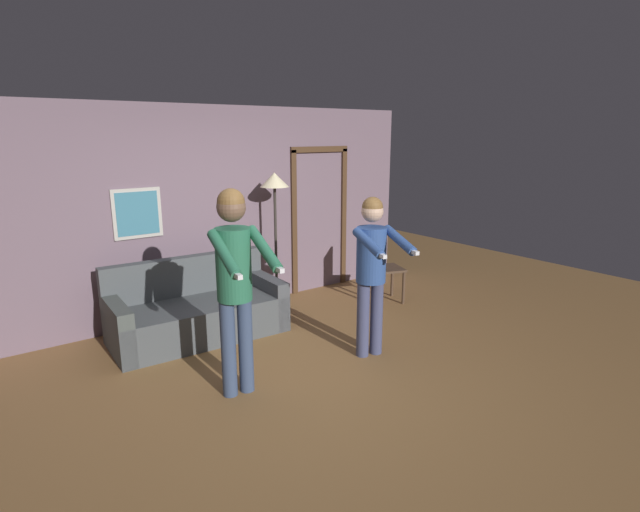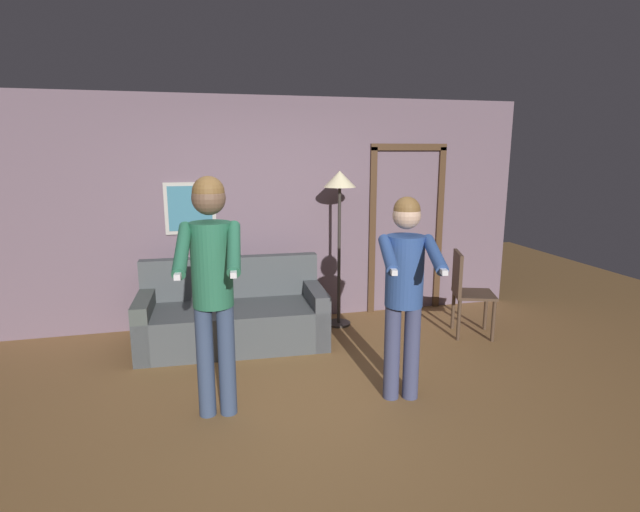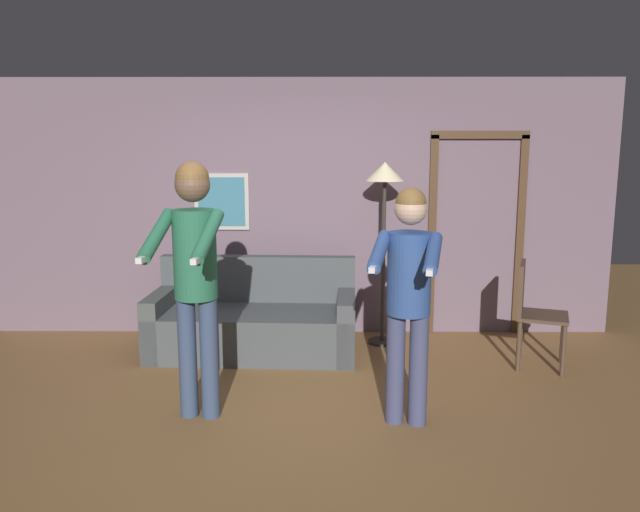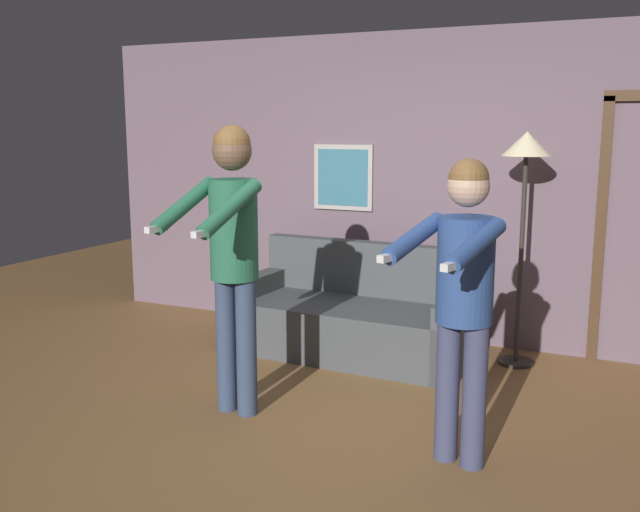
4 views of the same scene
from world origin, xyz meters
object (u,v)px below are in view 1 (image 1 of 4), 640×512
(dining_chair_distant, at_px, (381,265))
(torchiere_lamp, at_px, (275,194))
(couch, at_px, (197,313))
(person_standing_left, at_px, (235,272))
(person_standing_right, at_px, (372,262))

(dining_chair_distant, bearing_deg, torchiere_lamp, 152.37)
(couch, xyz_separation_m, dining_chair_distant, (2.49, -0.37, 0.25))
(torchiere_lamp, xyz_separation_m, dining_chair_distant, (1.25, -0.66, -0.99))
(couch, bearing_deg, person_standing_left, -99.30)
(couch, bearing_deg, person_standing_right, -51.59)
(couch, distance_m, person_standing_right, 2.11)
(couch, xyz_separation_m, person_standing_left, (-0.24, -1.45, 0.85))
(couch, relative_size, person_standing_right, 1.17)
(person_standing_right, height_order, dining_chair_distant, person_standing_right)
(dining_chair_distant, bearing_deg, person_standing_left, -158.41)
(torchiere_lamp, xyz_separation_m, person_standing_right, (-0.01, -1.84, -0.51))
(person_standing_right, relative_size, dining_chair_distant, 1.78)
(couch, height_order, person_standing_left, person_standing_left)
(person_standing_left, distance_m, dining_chair_distant, 3.00)
(person_standing_left, relative_size, person_standing_right, 1.10)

